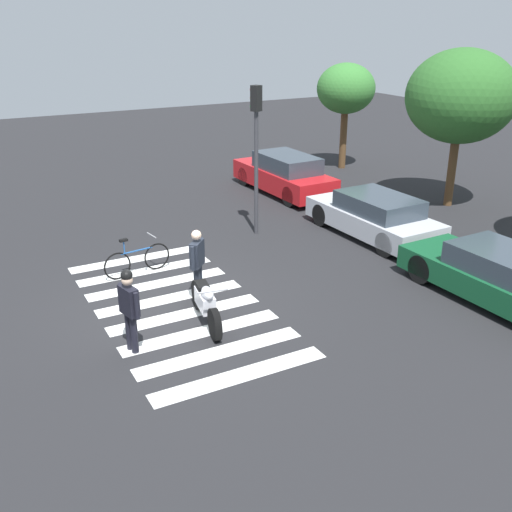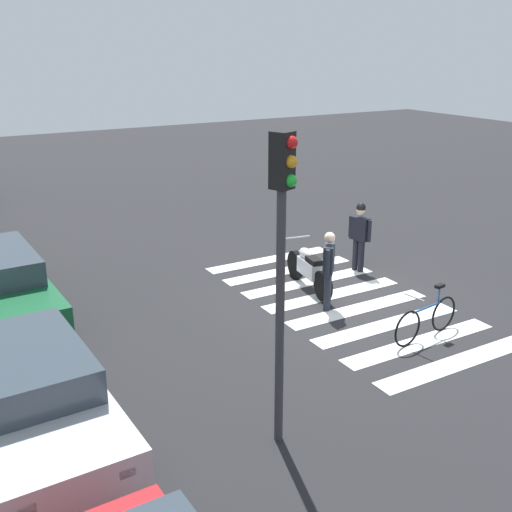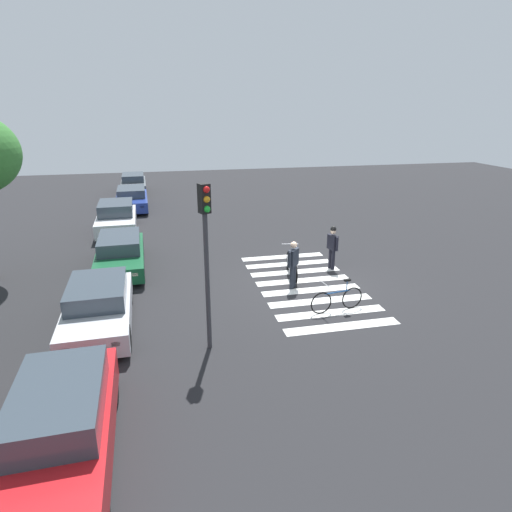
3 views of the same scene
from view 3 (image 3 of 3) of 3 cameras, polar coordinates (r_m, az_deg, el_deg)
The scene contains 13 objects.
ground_plane at distance 15.66m, azimuth 6.62°, elevation -3.79°, with size 60.00×60.00×0.00m, color #232326.
police_motorcycle at distance 16.31m, azimuth 4.68°, elevation -1.01°, with size 2.11×0.66×1.05m.
leaning_bicycle at distance 13.75m, azimuth 10.49°, elevation -5.57°, with size 0.46×1.78×1.01m.
officer_on_foot at distance 15.05m, azimuth 4.86°, elevation -0.77°, with size 0.52×0.48×1.68m.
officer_by_motorcycle at distance 17.03m, azimuth 9.90°, elevation 1.46°, with size 0.64×0.30×1.72m.
crosswalk_stripes at distance 15.66m, azimuth 6.62°, elevation -3.77°, with size 6.75×3.45×0.01m.
car_red_convertible at distance 8.85m, azimuth -24.03°, elevation -19.88°, with size 4.71×1.83×1.46m.
car_silver_sedan at distance 13.32m, azimuth -19.79°, elevation -6.13°, with size 4.42×1.90×1.28m.
car_green_compact at distance 17.76m, azimuth -17.22°, elevation 0.37°, with size 4.68×1.88×1.26m.
car_white_van at distance 23.14m, azimuth -17.65°, elevation 4.76°, with size 4.41×1.98×1.46m.
car_blue_hatchback at distance 28.11m, azimuth -15.83°, elevation 7.16°, with size 4.61×1.97×1.27m.
car_grey_coupe at distance 33.40m, azimuth -15.62°, elevation 9.02°, with size 4.70×1.84×1.34m.
traffic_light_pole at distance 10.68m, azimuth -6.50°, elevation 1.79°, with size 0.36×0.31×4.31m.
Camera 3 is at (-13.61, 4.87, 6.02)m, focal length 30.80 mm.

